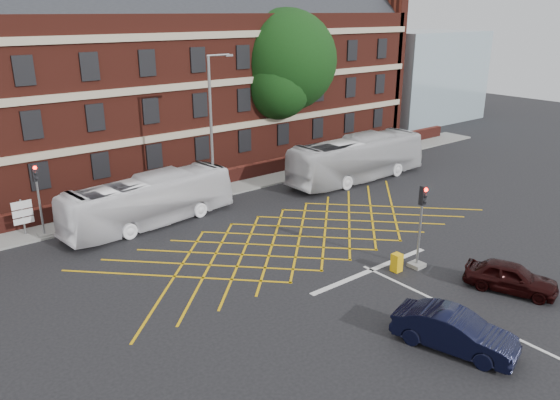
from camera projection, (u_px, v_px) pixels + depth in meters
ground at (324, 248)px, 29.68m from camera, size 120.00×120.00×0.00m
victorian_building at (141, 68)px, 43.50m from camera, size 51.00×12.17×20.40m
boundary_wall at (200, 182)px, 39.10m from camera, size 56.00×0.50×1.10m
far_pavement at (208, 192)px, 38.53m from camera, size 60.00×3.00×0.12m
glass_block at (416, 76)px, 63.55m from camera, size 14.00×10.00×10.00m
box_junction_hatching at (300, 236)px, 31.16m from camera, size 8.22×8.22×0.02m
stop_line at (371, 270)px, 27.10m from camera, size 8.00×0.30×0.02m
centre_line at (490, 326)px, 22.30m from camera, size 0.15×14.00×0.02m
bus_left at (149, 201)px, 32.44m from camera, size 10.96×3.65×3.00m
bus_right at (357, 159)px, 40.98m from camera, size 11.98×2.85×3.33m
car_navy at (454, 331)px, 20.60m from camera, size 2.86×4.87×1.52m
car_maroon at (511, 277)px, 24.92m from camera, size 3.00×4.37×1.38m
deciduous_tree at (286, 68)px, 45.98m from camera, size 8.53×8.52×12.50m
traffic_light_near at (419, 234)px, 26.89m from camera, size 0.70×0.70×4.27m
traffic_light_far at (40, 208)px, 30.52m from camera, size 0.70×0.70×4.27m
street_lamp at (213, 156)px, 34.98m from camera, size 2.25×1.00×9.69m
direction_signs at (23, 214)px, 30.73m from camera, size 1.10×0.16×2.20m
utility_cabinet at (397, 263)px, 26.86m from camera, size 0.45×0.45×0.92m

